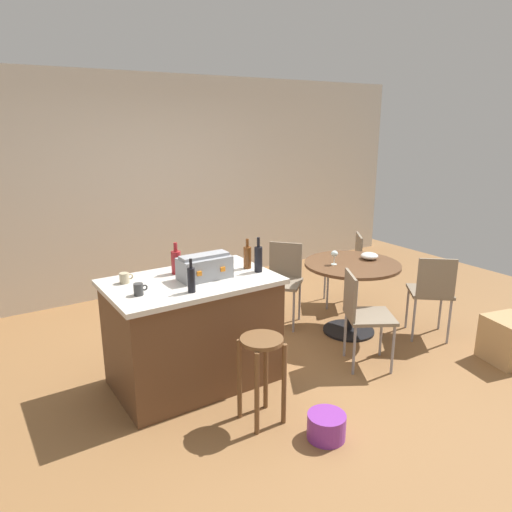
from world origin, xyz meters
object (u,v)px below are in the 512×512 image
kitchen_island (193,331)px  cup_1 (139,289)px  folding_chair_right (432,290)px  serving_bowl (369,256)px  wooden_stool (262,362)px  bottle_1 (191,279)px  folding_chair_left (362,312)px  cup_0 (125,278)px  cardboard_box (509,340)px  plastic_bucket (326,426)px  bottle_0 (258,259)px  folding_chair_far (283,277)px  dining_table (351,280)px  wine_glass (334,254)px  toolbox (205,267)px  bottle_3 (247,257)px  bottle_2 (176,262)px  folding_chair_near (348,264)px

kitchen_island → cup_1: cup_1 is taller
folding_chair_right → serving_bowl: size_ratio=4.88×
cup_1 → serving_bowl: bearing=2.9°
wooden_stool → bottle_1: (-0.29, 0.50, 0.54)m
kitchen_island → bottle_1: (-0.12, -0.27, 0.55)m
folding_chair_left → cup_0: (-1.85, 0.77, 0.44)m
cup_0 → cardboard_box: cup_0 is taller
cardboard_box → plastic_bucket: bearing=178.3°
bottle_0 → kitchen_island: bearing=167.6°
folding_chair_far → cup_0: bearing=-167.8°
wooden_stool → cup_1: (-0.64, 0.66, 0.48)m
dining_table → wine_glass: wine_glass is taller
bottle_0 → cup_0: size_ratio=2.67×
cardboard_box → dining_table: bearing=121.6°
toolbox → cup_0: 0.63m
bottle_3 → cup_1: 1.03m
cup_0 → bottle_2: bearing=0.5°
kitchen_island → cardboard_box: size_ratio=3.25×
dining_table → folding_chair_left: folding_chair_left is taller
plastic_bucket → folding_chair_right: bearing=18.6°
dining_table → folding_chair_near: bearing=49.0°
kitchen_island → cup_0: (-0.47, 0.20, 0.49)m
bottle_0 → folding_chair_right: bearing=-13.4°
wooden_stool → bottle_0: size_ratio=2.23×
bottle_3 → serving_bowl: (1.50, 0.00, -0.22)m
cardboard_box → bottle_3: bearing=148.0°
bottle_0 → cup_0: 1.09m
serving_bowl → cup_0: bearing=175.7°
cup_1 → bottle_3: bearing=7.2°
toolbox → bottle_3: bottle_3 is taller
folding_chair_far → folding_chair_right: folding_chair_right is taller
bottle_2 → cup_1: bearing=-143.8°
folding_chair_left → cup_0: 2.05m
bottle_3 → cardboard_box: size_ratio=0.63×
folding_chair_right → wine_glass: 1.03m
toolbox → cup_0: (-0.58, 0.24, -0.06)m
bottle_2 → wine_glass: bottle_2 is taller
folding_chair_left → cardboard_box: 1.41m
wooden_stool → kitchen_island: bearing=102.1°
bottle_3 → folding_chair_left: bearing=-34.8°
folding_chair_far → bottle_3: (-0.82, -0.59, 0.50)m
dining_table → toolbox: size_ratio=2.32×
folding_chair_near → cup_1: 2.91m
bottle_0 → bottle_2: bearing=151.0°
plastic_bucket → wine_glass: bearing=47.2°
wooden_stool → bottle_1: bearing=119.9°
dining_table → bottle_3: bearing=179.7°
toolbox → bottle_0: size_ratio=1.40×
bottle_0 → folding_chair_far: bearing=42.3°
kitchen_island → cup_1: 0.70m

